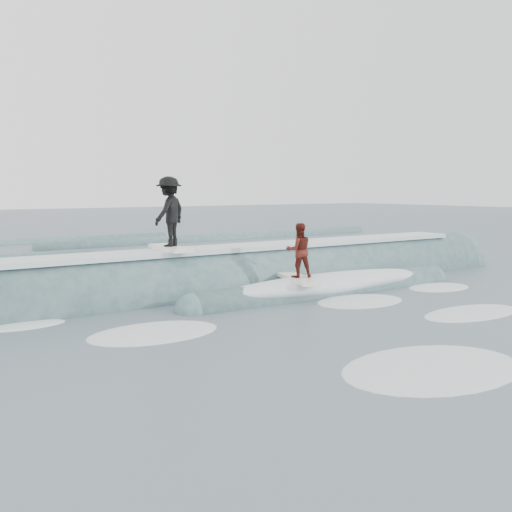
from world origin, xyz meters
TOP-DOWN VIEW (x-y plane):
  - ground at (0.00, 0.00)m, footprint 160.00×160.00m
  - breaking_wave at (0.18, 3.05)m, footprint 23.21×4.04m
  - surfer_black at (-2.24, 3.27)m, footprint 1.45×2.03m
  - surfer_red at (0.62, 1.07)m, footprint 1.10×2.07m
  - whitewater at (-0.19, -1.69)m, footprint 13.48×8.63m
  - far_swells at (-1.47, 17.65)m, footprint 42.45×8.65m

SIDE VIEW (x-z plane):
  - ground at x=0.00m, z-range 0.00..0.00m
  - whitewater at x=-0.19m, z-range -0.05..0.05m
  - far_swells at x=-1.47m, z-range -0.40..0.40m
  - breaking_wave at x=0.18m, z-range -1.22..1.29m
  - surfer_red at x=0.62m, z-range 0.41..2.02m
  - surfer_black at x=-2.24m, z-range 1.32..3.36m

